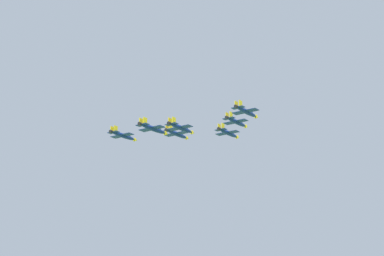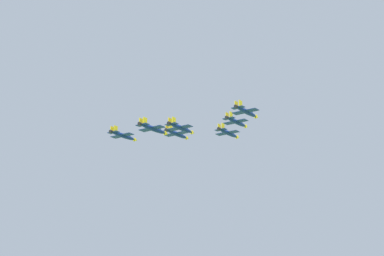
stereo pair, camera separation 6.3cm
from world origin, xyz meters
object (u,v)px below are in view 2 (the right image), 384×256
at_px(jet_slot_rear, 181,128).
at_px(jet_lead, 228,133).
at_px(jet_right_wingman, 237,122).
at_px(jet_left_wingman, 177,134).
at_px(jet_right_outer, 246,112).
at_px(jet_trailing, 153,129).
at_px(jet_left_outer, 123,136).

bearing_deg(jet_slot_rear, jet_lead, 0.48).
bearing_deg(jet_right_wingman, jet_left_wingman, 89.90).
distance_m(jet_right_wingman, jet_right_outer, 22.29).
bearing_deg(jet_right_outer, jet_lead, 40.28).
distance_m(jet_right_wingman, jet_slot_rear, 22.44).
relative_size(jet_lead, jet_left_wingman, 1.02).
distance_m(jet_left_wingman, jet_trailing, 37.55).
bearing_deg(jet_lead, jet_trailing, 179.03).
height_order(jet_lead, jet_slot_rear, jet_lead).
relative_size(jet_left_wingman, jet_right_wingman, 1.03).
distance_m(jet_right_wingman, jet_trailing, 37.53).
bearing_deg(jet_slot_rear, jet_right_outer, -89.53).
distance_m(jet_right_outer, jet_slot_rear, 28.60).
relative_size(jet_left_outer, jet_slot_rear, 0.99).
xyz_separation_m(jet_lead, jet_slot_rear, (-31.72, 11.14, -6.24)).
xyz_separation_m(jet_left_wingman, jet_slot_rear, (-20.60, -7.91, -4.17)).
xyz_separation_m(jet_left_outer, jet_right_outer, (-18.94, -53.93, -0.86)).
bearing_deg(jet_slot_rear, jet_trailing, -179.52).
bearing_deg(jet_right_wingman, jet_trailing, 156.87).
height_order(jet_slot_rear, jet_trailing, jet_slot_rear).
height_order(jet_lead, jet_left_wingman, jet_lead).
distance_m(jet_lead, jet_trailing, 51.57).
xyz_separation_m(jet_lead, jet_right_outer, (-41.20, -15.82, -5.27)).
distance_m(jet_left_wingman, jet_slot_rear, 22.46).
bearing_deg(jet_trailing, jet_right_wingman, -21.97).
xyz_separation_m(jet_left_wingman, jet_right_outer, (-30.07, -34.88, -3.20)).
bearing_deg(jet_trailing, jet_slot_rear, 1.05).
bearing_deg(jet_right_outer, jet_left_outer, 89.92).
xyz_separation_m(jet_right_wingman, jet_slot_rear, (-11.12, 19.05, -4.11)).
bearing_deg(jet_slot_rear, jet_left_wingman, 40.84).
height_order(jet_right_wingman, jet_left_outer, jet_right_wingman).
bearing_deg(jet_lead, jet_slot_rear, 179.03).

